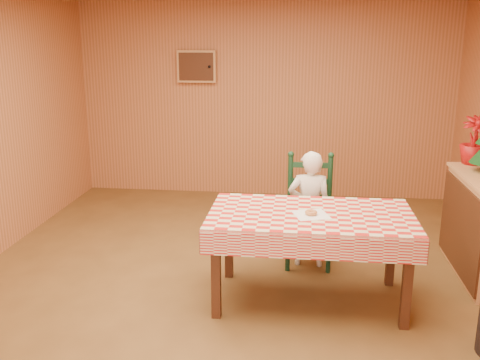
# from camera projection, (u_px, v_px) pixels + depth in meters

# --- Properties ---
(ground) EXTENTS (6.00, 6.00, 0.00)m
(ground) POSITION_uv_depth(u_px,v_px,m) (237.00, 291.00, 4.65)
(ground) COLOR brown
(ground) RESTS_ON ground
(cabin_walls) EXTENTS (5.10, 6.05, 2.65)m
(cabin_walls) POSITION_uv_depth(u_px,v_px,m) (244.00, 74.00, 4.68)
(cabin_walls) COLOR #BA7143
(cabin_walls) RESTS_ON ground
(dining_table) EXTENTS (1.66, 0.96, 0.77)m
(dining_table) POSITION_uv_depth(u_px,v_px,m) (311.00, 223.00, 4.32)
(dining_table) COLOR #462312
(dining_table) RESTS_ON ground
(ladder_chair) EXTENTS (0.44, 0.40, 1.08)m
(ladder_chair) POSITION_uv_depth(u_px,v_px,m) (309.00, 213.00, 5.13)
(ladder_chair) COLOR black
(ladder_chair) RESTS_ON ground
(seated_child) EXTENTS (0.41, 0.27, 1.12)m
(seated_child) POSITION_uv_depth(u_px,v_px,m) (309.00, 209.00, 5.06)
(seated_child) COLOR white
(seated_child) RESTS_ON ground
(napkin) EXTENTS (0.33, 0.33, 0.00)m
(napkin) POSITION_uv_depth(u_px,v_px,m) (311.00, 215.00, 4.25)
(napkin) COLOR white
(napkin) RESTS_ON dining_table
(donut) EXTENTS (0.12, 0.12, 0.03)m
(donut) POSITION_uv_depth(u_px,v_px,m) (311.00, 213.00, 4.25)
(donut) COLOR #C57D46
(donut) RESTS_ON napkin
(flower_arrangement) EXTENTS (0.29, 0.29, 0.47)m
(flower_arrangement) POSITION_uv_depth(u_px,v_px,m) (475.00, 140.00, 5.19)
(flower_arrangement) COLOR #A10E10
(flower_arrangement) RESTS_ON shelf_unit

